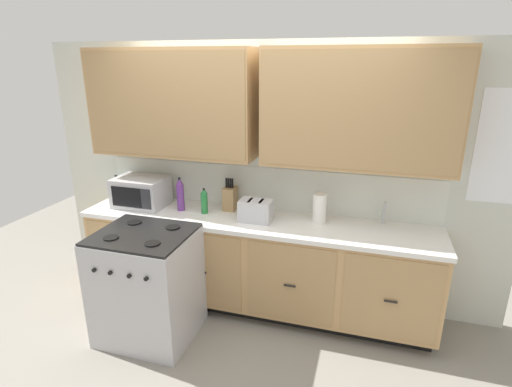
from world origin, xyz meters
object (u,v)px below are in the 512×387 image
Objects in this scene: toaster at (256,211)px; bottle_teal at (117,187)px; bottle_violet at (180,194)px; knife_block at (230,198)px; stove_range at (148,285)px; paper_towel_roll at (320,209)px; bottle_green at (204,201)px; microwave at (141,192)px.

bottle_teal reaches higher than toaster.
bottle_violet reaches higher than bottle_teal.
knife_block reaches higher than toaster.
knife_block is (0.45, 0.79, 0.55)m from stove_range.
paper_towel_roll is 1.05m from bottle_green.
paper_towel_roll is 0.82× the size of bottle_violet.
toaster is at bearing -3.00° from microwave.
microwave is 0.35m from bottle_teal.
knife_block is 0.25m from bottle_green.
bottle_green is 0.25m from bottle_violet.
bottle_violet reaches higher than microwave.
bottle_teal is at bearing 173.63° from bottle_green.
bottle_violet reaches higher than stove_range.
stove_range is at bearing -90.98° from bottle_violet.
bottle_violet is at bearing 177.48° from bottle_green.
bottle_violet reaches higher than bottle_green.
bottle_teal is (-0.75, 0.75, 0.56)m from stove_range.
microwave reaches higher than stove_range.
microwave is 0.67m from bottle_green.
stove_range is at bearing -151.41° from paper_towel_roll.
paper_towel_roll is at bearing 2.76° from bottle_violet.
bottle_teal is at bearing -178.05° from knife_block.
knife_block is at bearing 60.17° from stove_range.
knife_block reaches higher than stove_range.
microwave is at bearing 177.00° from toaster.
toaster is (0.76, 0.59, 0.53)m from stove_range.
stove_range is 1.10m from toaster.
knife_block is (0.86, 0.14, -0.02)m from microwave.
knife_block is 1.30× the size of bottle_green.
knife_block is at bearing 174.62° from paper_towel_roll.
microwave reaches higher than toaster.
knife_block is at bearing 37.90° from bottle_green.
knife_block is (-0.31, 0.20, 0.02)m from toaster.
microwave is 1.89× the size of bottle_teal.
bottle_green is at bearing 174.84° from toaster.
bottle_violet is at bearing 89.02° from stove_range.
bottle_green is (-0.51, 0.05, 0.02)m from toaster.
paper_towel_roll reaches higher than stove_range.
microwave is 1.71× the size of toaster.
bottle_violet is (-1.29, -0.06, 0.02)m from paper_towel_roll.
microwave reaches higher than bottle_green.
stove_range is at bearing -119.83° from knife_block.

